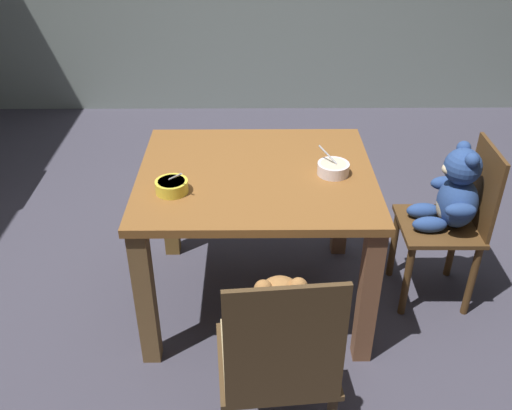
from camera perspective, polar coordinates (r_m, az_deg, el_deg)
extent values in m
cube|color=#413E4C|center=(2.98, 0.01, -9.52)|extent=(5.20, 5.20, 0.04)
cube|color=brown|center=(2.55, 0.01, 2.97)|extent=(1.06, 0.91, 0.04)
cube|color=brown|center=(2.48, -11.08, -9.20)|extent=(0.08, 0.08, 0.70)
cube|color=brown|center=(2.49, 11.22, -9.08)|extent=(0.08, 0.08, 0.70)
cube|color=brown|center=(3.12, -8.79, 0.60)|extent=(0.08, 0.08, 0.70)
cube|color=brown|center=(3.12, 8.68, 0.67)|extent=(0.08, 0.08, 0.70)
cube|color=#4A351F|center=(2.10, 2.01, -15.30)|extent=(0.44, 0.42, 0.02)
cube|color=#4A351F|center=(1.79, 2.94, -14.17)|extent=(0.38, 0.05, 0.48)
cylinder|color=#4A351F|center=(2.39, 5.75, -15.56)|extent=(0.04, 0.04, 0.41)
cylinder|color=#4A351F|center=(2.36, -3.04, -16.23)|extent=(0.04, 0.04, 0.41)
cube|color=tan|center=(2.08, 2.03, -14.77)|extent=(0.41, 0.39, 0.04)
ellipsoid|color=#A56F3B|center=(1.93, 2.37, -13.57)|extent=(0.21, 0.18, 0.23)
ellipsoid|color=#C5B28A|center=(1.98, 2.15, -12.68)|extent=(0.11, 0.07, 0.14)
sphere|color=#A56F3B|center=(1.82, 2.44, -9.56)|extent=(0.16, 0.16, 0.16)
ellipsoid|color=#C5B28A|center=(1.87, 2.20, -8.68)|extent=(0.07, 0.06, 0.05)
sphere|color=#A56F3B|center=(1.78, 4.30, -8.23)|extent=(0.06, 0.06, 0.06)
sphere|color=#A56F3B|center=(1.77, 0.74, -8.48)|extent=(0.06, 0.06, 0.06)
ellipsoid|color=#A56F3B|center=(1.95, 5.61, -12.19)|extent=(0.07, 0.13, 0.06)
ellipsoid|color=#A56F3B|center=(1.92, -1.09, -12.70)|extent=(0.07, 0.13, 0.06)
ellipsoid|color=#A56F3B|center=(2.08, 3.39, -12.64)|extent=(0.08, 0.15, 0.07)
ellipsoid|color=#A56F3B|center=(2.07, 0.34, -12.87)|extent=(0.08, 0.15, 0.07)
cube|color=#513519|center=(2.88, 17.90, -2.02)|extent=(0.38, 0.37, 0.02)
cube|color=#513519|center=(2.83, 22.05, 1.64)|extent=(0.02, 0.33, 0.41)
cylinder|color=#513519|center=(3.07, 13.72, -3.79)|extent=(0.04, 0.04, 0.41)
cylinder|color=#513519|center=(2.84, 14.94, -7.37)|extent=(0.04, 0.04, 0.41)
cylinder|color=#513519|center=(3.16, 19.25, -3.69)|extent=(0.04, 0.04, 0.41)
cylinder|color=#513519|center=(2.94, 20.91, -7.13)|extent=(0.04, 0.04, 0.41)
ellipsoid|color=navy|center=(2.83, 19.61, 0.28)|extent=(0.19, 0.22, 0.25)
ellipsoid|color=beige|center=(2.82, 18.42, 0.07)|extent=(0.07, 0.12, 0.15)
sphere|color=navy|center=(2.74, 20.13, 3.66)|extent=(0.17, 0.17, 0.17)
ellipsoid|color=beige|center=(2.72, 18.83, 3.45)|extent=(0.06, 0.07, 0.05)
sphere|color=navy|center=(2.76, 20.21, 5.42)|extent=(0.07, 0.07, 0.07)
sphere|color=navy|center=(2.66, 20.96, 4.25)|extent=(0.07, 0.07, 0.07)
ellipsoid|color=navy|center=(2.90, 18.53, 2.10)|extent=(0.14, 0.07, 0.07)
ellipsoid|color=navy|center=(2.71, 19.93, -0.53)|extent=(0.14, 0.07, 0.07)
ellipsoid|color=navy|center=(2.88, 16.51, -0.55)|extent=(0.16, 0.08, 0.08)
ellipsoid|color=navy|center=(2.78, 17.10, -1.89)|extent=(0.16, 0.08, 0.08)
cylinder|color=yellow|center=(2.40, -8.49, 1.86)|extent=(0.14, 0.14, 0.05)
cylinder|color=yellow|center=(2.42, -8.45, 1.42)|extent=(0.08, 0.08, 0.01)
cylinder|color=beige|center=(2.39, -8.53, 2.32)|extent=(0.11, 0.11, 0.01)
cylinder|color=#BCBCC1|center=(2.35, -8.15, 2.84)|extent=(0.07, 0.08, 0.07)
ellipsoid|color=#BCBCC1|center=(2.40, -8.67, 2.33)|extent=(0.04, 0.04, 0.01)
cylinder|color=white|center=(2.54, 7.79, 3.65)|extent=(0.14, 0.14, 0.05)
cylinder|color=white|center=(2.55, 7.75, 3.23)|extent=(0.08, 0.08, 0.01)
cylinder|color=beige|center=(2.53, 7.83, 4.09)|extent=(0.12, 0.12, 0.01)
cylinder|color=#BCBCC1|center=(2.52, 7.24, 5.05)|extent=(0.08, 0.06, 0.07)
ellipsoid|color=#BCBCC1|center=(2.53, 8.03, 3.95)|extent=(0.04, 0.04, 0.01)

